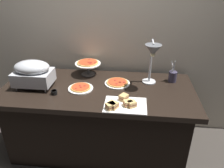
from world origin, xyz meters
The scene contains 11 objects.
ground_plane centered at (0.00, 0.00, 0.00)m, with size 8.00×8.00×0.00m, color #38332D.
back_wall centered at (0.00, 0.50, 1.20)m, with size 4.40×0.04×2.40m, color beige.
buffet_table centered at (0.00, 0.00, 0.39)m, with size 1.90×0.84×0.76m.
chafing_dish centered at (-0.62, -0.05, 0.92)m, with size 0.36×0.25×0.28m.
heat_lamp centered at (0.51, 0.05, 1.11)m, with size 0.15×0.30×0.46m.
pizza_plate_front centered at (-0.16, -0.04, 0.77)m, with size 0.24×0.24×0.03m.
pizza_plate_center centered at (0.19, 0.10, 0.77)m, with size 0.26×0.26×0.03m.
pizza_plate_raised_stand centered at (-0.15, 0.30, 0.88)m, with size 0.28×0.28×0.16m.
sandwich_platter centered at (0.27, -0.30, 0.78)m, with size 0.36×0.26×0.06m.
sauce_cup_near centered at (-0.38, -0.17, 0.78)m, with size 0.06×0.06×0.04m.
utensil_holder centered at (0.75, 0.22, 0.82)m, with size 0.08×0.08×0.23m.
Camera 1 is at (0.35, -1.85, 1.78)m, focal length 34.60 mm.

